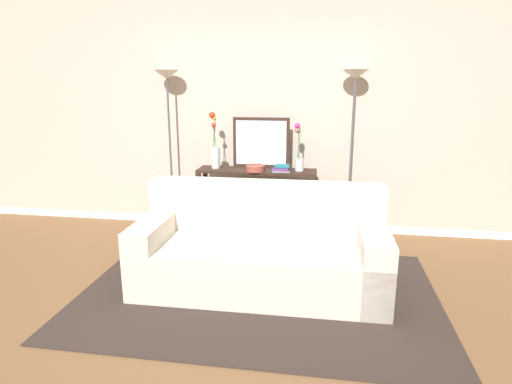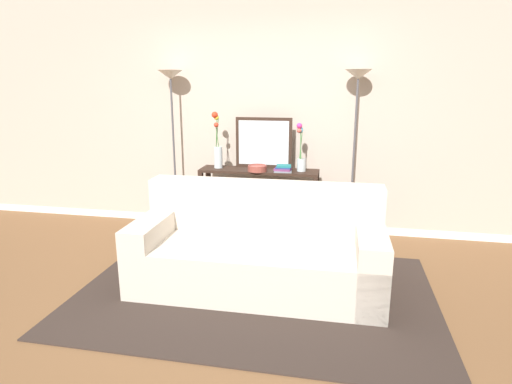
# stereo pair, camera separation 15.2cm
# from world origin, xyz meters

# --- Properties ---
(ground_plane) EXTENTS (16.00, 16.00, 0.02)m
(ground_plane) POSITION_xyz_m (0.00, 0.00, -0.01)
(ground_plane) COLOR brown
(back_wall) EXTENTS (12.00, 0.15, 3.02)m
(back_wall) POSITION_xyz_m (0.00, 2.00, 1.51)
(back_wall) COLOR white
(back_wall) RESTS_ON ground
(area_rug) EXTENTS (2.98, 2.02, 0.01)m
(area_rug) POSITION_xyz_m (0.28, 0.21, 0.01)
(area_rug) COLOR #332823
(area_rug) RESTS_ON ground
(couch) EXTENTS (2.12, 0.93, 0.88)m
(couch) POSITION_xyz_m (0.28, 0.38, 0.31)
(couch) COLOR beige
(couch) RESTS_ON ground
(console_table) EXTENTS (1.34, 0.33, 0.79)m
(console_table) POSITION_xyz_m (0.05, 1.60, 0.55)
(console_table) COLOR black
(console_table) RESTS_ON ground
(floor_lamp_left) EXTENTS (0.28, 0.28, 1.88)m
(floor_lamp_left) POSITION_xyz_m (-1.00, 1.72, 1.48)
(floor_lamp_left) COLOR #4C4C51
(floor_lamp_left) RESTS_ON ground
(floor_lamp_right) EXTENTS (0.28, 0.28, 1.88)m
(floor_lamp_right) POSITION_xyz_m (1.08, 1.72, 1.48)
(floor_lamp_right) COLOR #4C4C51
(floor_lamp_right) RESTS_ON ground
(wall_mirror) EXTENTS (0.65, 0.02, 0.57)m
(wall_mirror) POSITION_xyz_m (0.08, 1.73, 1.08)
(wall_mirror) COLOR black
(wall_mirror) RESTS_ON console_table
(vase_tall_flowers) EXTENTS (0.12, 0.12, 0.63)m
(vase_tall_flowers) POSITION_xyz_m (-0.43, 1.61, 1.02)
(vase_tall_flowers) COLOR silver
(vase_tall_flowers) RESTS_ON console_table
(vase_short_flowers) EXTENTS (0.11, 0.10, 0.53)m
(vase_short_flowers) POSITION_xyz_m (0.51, 1.61, 1.00)
(vase_short_flowers) COLOR silver
(vase_short_flowers) RESTS_ON console_table
(fruit_bowl) EXTENTS (0.21, 0.21, 0.07)m
(fruit_bowl) POSITION_xyz_m (0.05, 1.51, 0.83)
(fruit_bowl) COLOR brown
(fruit_bowl) RESTS_ON console_table
(book_stack) EXTENTS (0.20, 0.17, 0.08)m
(book_stack) POSITION_xyz_m (0.33, 1.53, 0.83)
(book_stack) COLOR slate
(book_stack) RESTS_ON console_table
(book_row_under_console) EXTENTS (0.42, 0.18, 0.13)m
(book_row_under_console) POSITION_xyz_m (-0.30, 1.60, 0.05)
(book_row_under_console) COLOR #BC3328
(book_row_under_console) RESTS_ON ground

